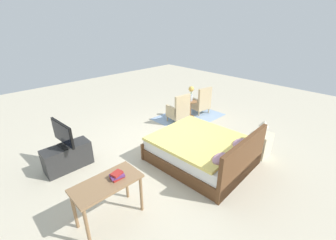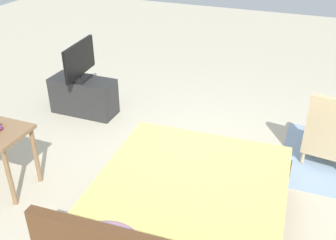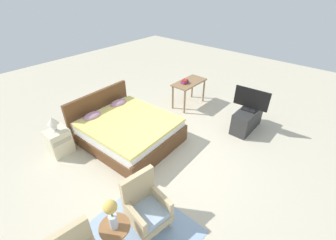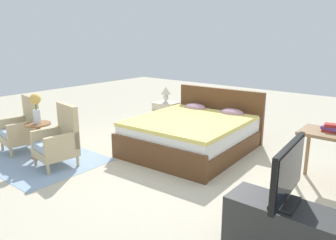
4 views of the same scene
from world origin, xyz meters
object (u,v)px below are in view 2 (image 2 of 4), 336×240
Objects in this scene: bed at (185,217)px; tv_flatscreen at (79,61)px; armchair_by_window_right at (330,135)px; tv_stand at (84,96)px.

tv_flatscreen is (2.24, -1.87, 0.52)m from bed.
bed is 2.19m from armchair_by_window_right.
tv_stand is at bearing -175.50° from tv_flatscreen.
bed is 2.92m from tv_stand.
tv_flatscreen is (0.00, 0.00, 0.55)m from tv_stand.
armchair_by_window_right reaches higher than tv_stand.
tv_stand is (2.24, -1.87, -0.03)m from bed.
tv_flatscreen reaches higher than armchair_by_window_right.
armchair_by_window_right is (-1.18, -1.84, 0.08)m from bed.
armchair_by_window_right is 3.42m from tv_stand.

